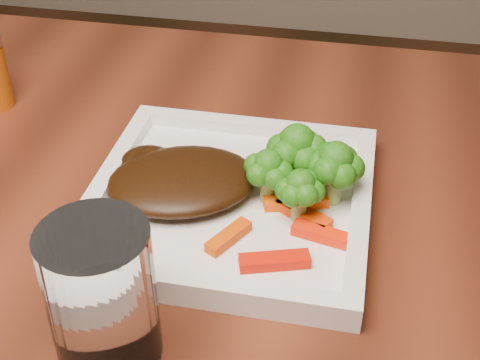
# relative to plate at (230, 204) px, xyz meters

# --- Properties ---
(plate) EXTENTS (0.27, 0.27, 0.01)m
(plate) POSITION_rel_plate_xyz_m (0.00, 0.00, 0.00)
(plate) COLOR white
(plate) RESTS_ON dining_table
(steak) EXTENTS (0.18, 0.16, 0.03)m
(steak) POSITION_rel_plate_xyz_m (-0.05, 0.00, 0.02)
(steak) COLOR black
(steak) RESTS_ON plate
(broccoli_0) EXTENTS (0.07, 0.07, 0.07)m
(broccoli_0) POSITION_rel_plate_xyz_m (0.06, 0.03, 0.04)
(broccoli_0) COLOR #146110
(broccoli_0) RESTS_ON plate
(broccoli_1) EXTENTS (0.07, 0.07, 0.06)m
(broccoli_1) POSITION_rel_plate_xyz_m (0.10, 0.02, 0.04)
(broccoli_1) COLOR #1B7213
(broccoli_1) RESTS_ON plate
(broccoli_2) EXTENTS (0.06, 0.06, 0.06)m
(broccoli_2) POSITION_rel_plate_xyz_m (0.07, -0.02, 0.04)
(broccoli_2) COLOR #265B0F
(broccoli_2) RESTS_ON plate
(broccoli_3) EXTENTS (0.05, 0.05, 0.06)m
(broccoli_3) POSITION_rel_plate_xyz_m (0.04, 0.01, 0.04)
(broccoli_3) COLOR #256A11
(broccoli_3) RESTS_ON plate
(carrot_0) EXTENTS (0.06, 0.03, 0.01)m
(carrot_0) POSITION_rel_plate_xyz_m (0.06, -0.08, 0.01)
(carrot_0) COLOR red
(carrot_0) RESTS_ON plate
(carrot_1) EXTENTS (0.06, 0.03, 0.01)m
(carrot_1) POSITION_rel_plate_xyz_m (0.09, -0.04, 0.01)
(carrot_1) COLOR #FD2404
(carrot_1) RESTS_ON plate
(carrot_2) EXTENTS (0.04, 0.05, 0.01)m
(carrot_2) POSITION_rel_plate_xyz_m (0.01, -0.06, 0.01)
(carrot_2) COLOR #D84403
(carrot_2) RESTS_ON plate
(carrot_4) EXTENTS (0.06, 0.05, 0.01)m
(carrot_4) POSITION_rel_plate_xyz_m (0.03, 0.06, 0.01)
(carrot_4) COLOR red
(carrot_4) RESTS_ON plate
(carrot_5) EXTENTS (0.06, 0.04, 0.01)m
(carrot_5) POSITION_rel_plate_xyz_m (0.07, -0.02, 0.01)
(carrot_5) COLOR #FF3B04
(carrot_5) RESTS_ON plate
(carrot_6) EXTENTS (0.06, 0.03, 0.01)m
(carrot_6) POSITION_rel_plate_xyz_m (0.06, 0.00, 0.01)
(carrot_6) COLOR #FF5204
(carrot_6) RESTS_ON plate
(drinking_glass) EXTENTS (0.08, 0.08, 0.12)m
(drinking_glass) POSITION_rel_plate_xyz_m (-0.05, -0.19, 0.05)
(drinking_glass) COLOR white
(drinking_glass) RESTS_ON dining_table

